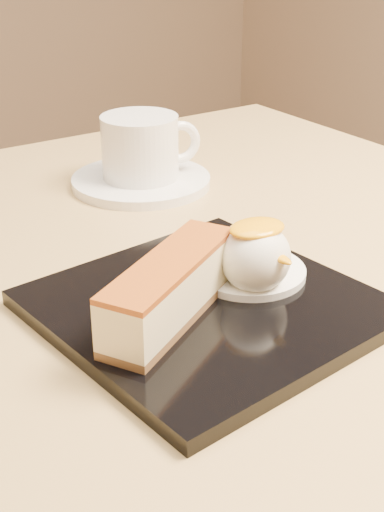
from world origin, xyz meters
TOP-DOWN VIEW (x-y plane):
  - table at (0.00, 0.00)m, footprint 0.80×0.80m
  - dessert_plate at (-0.03, -0.07)m, footprint 0.24×0.24m
  - cheesecake at (-0.06, -0.08)m, footprint 0.14×0.10m
  - cream_smear at (0.02, -0.06)m, footprint 0.09×0.09m
  - ice_cream_scoop at (0.01, -0.08)m, footprint 0.05×0.05m
  - mango_sauce at (0.02, -0.08)m, footprint 0.04×0.03m
  - mint_sprig at (-0.00, -0.03)m, footprint 0.03×0.02m
  - saucer at (0.07, 0.19)m, footprint 0.15×0.15m
  - coffee_cup at (0.07, 0.19)m, footprint 0.11×0.08m

SIDE VIEW (x-z plane):
  - table at x=0.00m, z-range 0.20..0.92m
  - saucer at x=0.07m, z-range 0.72..0.73m
  - dessert_plate at x=-0.03m, z-range 0.72..0.73m
  - cream_smear at x=0.02m, z-range 0.73..0.74m
  - mint_sprig at x=0.00m, z-range 0.74..0.74m
  - cheesecake at x=-0.06m, z-range 0.73..0.78m
  - ice_cream_scoop at x=0.01m, z-range 0.73..0.78m
  - coffee_cup at x=0.07m, z-range 0.73..0.80m
  - mango_sauce at x=0.02m, z-range 0.78..0.79m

